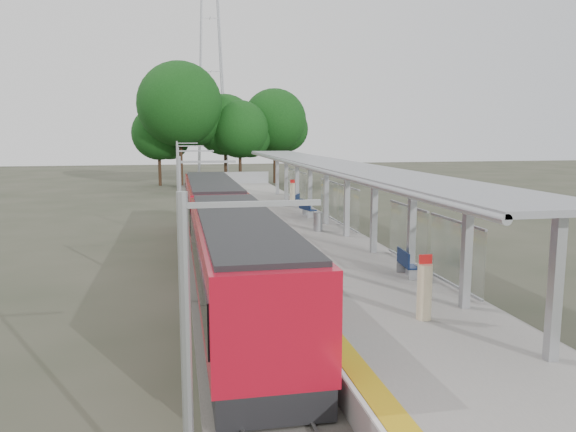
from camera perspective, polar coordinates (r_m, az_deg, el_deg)
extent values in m
plane|color=#474438|center=(15.69, 14.23, -15.13)|extent=(200.00, 200.00, 0.00)
cube|color=#59544C|center=(33.54, -7.84, -2.08)|extent=(3.00, 70.00, 0.24)
cube|color=gray|center=(34.03, -0.27, -1.20)|extent=(6.00, 50.00, 1.00)
cube|color=gold|center=(33.56, -4.55, -0.48)|extent=(0.60, 50.00, 0.02)
cube|color=#9EA0A5|center=(58.41, -4.93, 3.91)|extent=(6.00, 0.10, 1.20)
cube|color=black|center=(18.15, -4.85, -9.42)|extent=(2.50, 13.50, 0.70)
cube|color=#AF0C1F|center=(17.72, -4.91, -4.49)|extent=(2.65, 13.50, 2.50)
cube|color=black|center=(17.71, -4.92, -4.33)|extent=(2.72, 12.96, 1.20)
cube|color=black|center=(17.48, -4.97, -0.33)|extent=(2.40, 12.82, 0.15)
cube|color=#0C5F7B|center=(17.95, -0.57, -4.78)|extent=(0.04, 1.30, 2.00)
cylinder|color=black|center=(13.88, -2.57, -16.53)|extent=(2.20, 0.70, 0.70)
cube|color=black|center=(31.82, -7.68, -1.68)|extent=(2.50, 13.50, 0.70)
cube|color=#AF0C1F|center=(31.58, -7.74, 1.18)|extent=(2.65, 13.50, 2.50)
cube|color=black|center=(31.57, -7.74, 1.27)|extent=(2.72, 12.96, 1.20)
cube|color=black|center=(31.44, -7.79, 3.53)|extent=(2.40, 12.82, 0.15)
cube|color=#0C5F7B|center=(31.70, -5.28, 0.98)|extent=(0.04, 1.30, 2.00)
cylinder|color=black|center=(27.25, -7.04, -4.02)|extent=(2.20, 0.70, 0.70)
cube|color=black|center=(24.66, -6.72, -1.43)|extent=(2.30, 0.80, 2.40)
cube|color=#9EA0A5|center=(14.19, 25.52, -6.51)|extent=(0.25, 0.25, 3.50)
cube|color=#9EA0A5|center=(17.46, 17.69, -3.38)|extent=(0.25, 0.25, 3.50)
cube|color=#9EA0A5|center=(20.98, 12.44, -1.23)|extent=(0.25, 0.25, 3.50)
cube|color=#9EA0A5|center=(24.65, 8.73, 0.29)|extent=(0.25, 0.25, 3.50)
cube|color=#9EA0A5|center=(28.41, 6.00, 1.42)|extent=(0.25, 0.25, 3.50)
cube|color=#9EA0A5|center=(32.23, 3.90, 2.28)|extent=(0.25, 0.25, 3.50)
cube|color=#9EA0A5|center=(36.09, 2.25, 2.95)|extent=(0.25, 0.25, 3.50)
cube|color=#9EA0A5|center=(39.97, 0.92, 3.50)|extent=(0.25, 0.25, 3.50)
cube|color=#9EA0A5|center=(43.88, -0.18, 3.94)|extent=(0.25, 0.25, 3.50)
cube|color=#9EA0A5|center=(47.80, -1.10, 4.31)|extent=(0.25, 0.25, 3.50)
cube|color=gray|center=(30.05, 4.19, 5.33)|extent=(3.20, 38.00, 0.16)
cylinder|color=#9EA0A5|center=(29.68, 1.29, 5.16)|extent=(0.24, 38.00, 0.24)
cube|color=silver|center=(19.62, 16.61, -3.70)|extent=(0.05, 3.70, 2.20)
cube|color=silver|center=(23.16, 12.01, -1.70)|extent=(0.05, 3.70, 2.20)
cube|color=silver|center=(30.58, 6.13, 0.88)|extent=(0.05, 3.70, 2.20)
cube|color=silver|center=(34.39, 4.15, 1.74)|extent=(0.05, 3.70, 2.20)
cube|color=silver|center=(42.12, 1.27, 3.00)|extent=(0.05, 3.70, 2.20)
cube|color=silver|center=(46.01, 0.20, 3.46)|extent=(0.05, 3.70, 2.20)
cylinder|color=#382316|center=(67.98, -12.90, 4.74)|extent=(0.36, 0.36, 4.10)
sphere|color=#154915|center=(67.85, -13.02, 8.20)|extent=(6.23, 6.23, 6.23)
cylinder|color=#382316|center=(65.30, -10.80, 5.61)|extent=(0.36, 0.36, 6.26)
sphere|color=#154915|center=(65.30, -10.96, 11.11)|extent=(9.52, 9.52, 9.52)
cylinder|color=#382316|center=(68.00, -6.37, 5.18)|extent=(0.36, 0.36, 4.76)
sphere|color=#154915|center=(67.90, -6.43, 9.20)|extent=(7.24, 7.24, 7.24)
cylinder|color=#382316|center=(66.44, -4.88, 4.98)|extent=(0.36, 0.36, 4.41)
sphere|color=#154915|center=(66.32, -4.92, 8.79)|extent=(6.71, 6.71, 6.71)
cylinder|color=#382316|center=(69.83, -1.37, 5.47)|extent=(0.36, 0.36, 5.12)
sphere|color=#154915|center=(69.75, -1.38, 9.67)|extent=(7.79, 7.79, 7.79)
cylinder|color=#9EA0A5|center=(8.68, -10.24, -15.56)|extent=(0.16, 0.16, 5.40)
cube|color=#9EA0A5|center=(8.07, -3.59, 1.23)|extent=(2.00, 0.08, 0.08)
cylinder|color=#9EA0A5|center=(20.24, -10.87, -1.68)|extent=(0.16, 0.16, 5.40)
cube|color=#9EA0A5|center=(19.99, -8.19, 5.47)|extent=(2.00, 0.08, 0.08)
cylinder|color=#9EA0A5|center=(32.13, -11.03, 2.03)|extent=(0.16, 0.16, 5.40)
cube|color=#9EA0A5|center=(31.97, -9.36, 6.54)|extent=(2.00, 0.08, 0.08)
cylinder|color=#9EA0A5|center=(44.07, -11.11, 3.74)|extent=(0.16, 0.16, 5.40)
cube|color=#9EA0A5|center=(43.96, -9.89, 7.02)|extent=(2.00, 0.08, 0.08)
cylinder|color=#9EA0A5|center=(56.04, -11.15, 4.71)|extent=(0.16, 0.16, 5.40)
cube|color=#9EA0A5|center=(55.95, -10.20, 7.30)|extent=(2.00, 0.08, 0.08)
cube|color=#0D1D43|center=(21.07, 12.08, -4.85)|extent=(0.58, 1.46, 0.06)
cube|color=#0D1D43|center=(20.93, 11.63, -4.13)|extent=(0.21, 1.43, 0.52)
cube|color=#9EA0A5|center=(20.61, 12.69, -5.80)|extent=(0.38, 0.10, 0.42)
cube|color=#9EA0A5|center=(21.63, 11.47, -5.08)|extent=(0.38, 0.10, 0.42)
cube|color=#0D1D43|center=(35.10, 2.04, 0.70)|extent=(0.82, 1.65, 0.06)
cube|color=#0D1D43|center=(35.01, 1.71, 1.21)|extent=(0.42, 1.56, 0.58)
cube|color=#9EA0A5|center=(34.52, 2.28, 0.16)|extent=(0.43, 0.16, 0.46)
cube|color=#9EA0A5|center=(35.74, 1.81, 0.45)|extent=(0.43, 0.16, 0.46)
cube|color=#0D1D43|center=(39.48, 1.24, 1.48)|extent=(0.92, 1.43, 0.06)
cube|color=#0D1D43|center=(39.41, 0.98, 1.87)|extent=(0.60, 1.28, 0.50)
cube|color=#9EA0A5|center=(38.97, 1.41, 1.08)|extent=(0.36, 0.20, 0.40)
cube|color=#9EA0A5|center=(40.04, 1.07, 1.27)|extent=(0.36, 0.20, 0.40)
cylinder|color=beige|center=(16.32, 13.69, -7.51)|extent=(0.42, 0.42, 1.57)
cube|color=red|center=(16.09, 13.80, -4.28)|extent=(0.37, 0.07, 0.26)
cylinder|color=beige|center=(41.83, 0.46, 2.33)|extent=(0.40, 0.40, 1.49)
cube|color=red|center=(41.74, 0.46, 3.55)|extent=(0.35, 0.16, 0.25)
cylinder|color=#9EA0A5|center=(30.00, 3.06, -0.57)|extent=(0.58, 0.58, 1.01)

